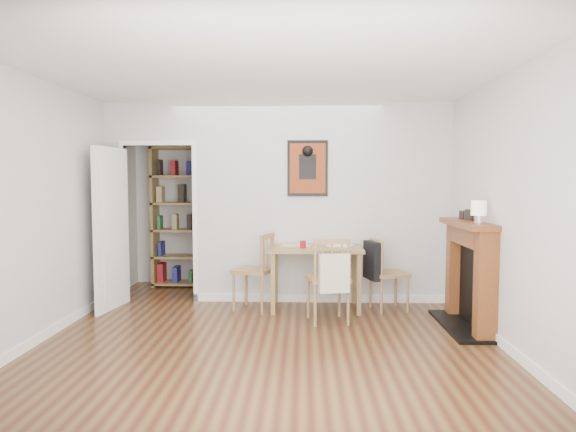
{
  "coord_description": "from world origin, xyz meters",
  "views": [
    {
      "loc": [
        0.35,
        -5.3,
        1.6
      ],
      "look_at": [
        0.17,
        0.6,
        1.19
      ],
      "focal_mm": 32.0,
      "sensor_mm": 36.0,
      "label": 1
    }
  ],
  "objects_px": {
    "chair_left": "(254,271)",
    "ceramic_jar_b": "(462,215)",
    "bookshelf": "(183,217)",
    "mantel_lamp": "(479,209)",
    "ceramic_jar_a": "(469,215)",
    "chair_right": "(388,273)",
    "notebook": "(340,245)",
    "red_glass": "(303,244)",
    "orange_fruit": "(331,242)",
    "fireplace": "(471,271)",
    "dining_table": "(315,254)",
    "chair_front": "(328,279)"
  },
  "relations": [
    {
      "from": "red_glass",
      "to": "orange_fruit",
      "type": "xyz_separation_m",
      "value": [
        0.35,
        0.24,
        -0.01
      ]
    },
    {
      "from": "red_glass",
      "to": "mantel_lamp",
      "type": "distance_m",
      "value": 2.07
    },
    {
      "from": "red_glass",
      "to": "notebook",
      "type": "distance_m",
      "value": 0.52
    },
    {
      "from": "chair_right",
      "to": "chair_front",
      "type": "bearing_deg",
      "value": -143.8
    },
    {
      "from": "fireplace",
      "to": "notebook",
      "type": "xyz_separation_m",
      "value": [
        -1.35,
        0.83,
        0.17
      ]
    },
    {
      "from": "chair_front",
      "to": "notebook",
      "type": "xyz_separation_m",
      "value": [
        0.18,
        0.67,
        0.3
      ]
    },
    {
      "from": "fireplace",
      "to": "orange_fruit",
      "type": "height_order",
      "value": "fireplace"
    },
    {
      "from": "chair_left",
      "to": "ceramic_jar_b",
      "type": "bearing_deg",
      "value": -9.94
    },
    {
      "from": "chair_right",
      "to": "ceramic_jar_b",
      "type": "xyz_separation_m",
      "value": [
        0.76,
        -0.44,
        0.75
      ]
    },
    {
      "from": "red_glass",
      "to": "dining_table",
      "type": "bearing_deg",
      "value": 42.77
    },
    {
      "from": "red_glass",
      "to": "mantel_lamp",
      "type": "xyz_separation_m",
      "value": [
        1.76,
        -0.99,
        0.48
      ]
    },
    {
      "from": "chair_front",
      "to": "ceramic_jar_b",
      "type": "height_order",
      "value": "ceramic_jar_b"
    },
    {
      "from": "chair_left",
      "to": "ceramic_jar_b",
      "type": "distance_m",
      "value": 2.55
    },
    {
      "from": "mantel_lamp",
      "to": "chair_right",
      "type": "bearing_deg",
      "value": 123.37
    },
    {
      "from": "orange_fruit",
      "to": "mantel_lamp",
      "type": "bearing_deg",
      "value": -41.27
    },
    {
      "from": "red_glass",
      "to": "notebook",
      "type": "height_order",
      "value": "red_glass"
    },
    {
      "from": "notebook",
      "to": "dining_table",
      "type": "bearing_deg",
      "value": -165.4
    },
    {
      "from": "bookshelf",
      "to": "ceramic_jar_a",
      "type": "height_order",
      "value": "bookshelf"
    },
    {
      "from": "fireplace",
      "to": "orange_fruit",
      "type": "distance_m",
      "value": 1.7
    },
    {
      "from": "chair_left",
      "to": "notebook",
      "type": "xyz_separation_m",
      "value": [
        1.08,
        0.14,
        0.31
      ]
    },
    {
      "from": "chair_right",
      "to": "ceramic_jar_b",
      "type": "relative_size",
      "value": 9.26
    },
    {
      "from": "bookshelf",
      "to": "red_glass",
      "type": "bearing_deg",
      "value": -39.25
    },
    {
      "from": "chair_left",
      "to": "mantel_lamp",
      "type": "relative_size",
      "value": 4.03
    },
    {
      "from": "fireplace",
      "to": "notebook",
      "type": "bearing_deg",
      "value": 148.36
    },
    {
      "from": "dining_table",
      "to": "notebook",
      "type": "bearing_deg",
      "value": 14.6
    },
    {
      "from": "mantel_lamp",
      "to": "red_glass",
      "type": "bearing_deg",
      "value": 150.63
    },
    {
      "from": "red_glass",
      "to": "mantel_lamp",
      "type": "bearing_deg",
      "value": -29.37
    },
    {
      "from": "chair_left",
      "to": "bookshelf",
      "type": "distance_m",
      "value": 1.93
    },
    {
      "from": "red_glass",
      "to": "ceramic_jar_b",
      "type": "bearing_deg",
      "value": -10.49
    },
    {
      "from": "dining_table",
      "to": "ceramic_jar_a",
      "type": "height_order",
      "value": "ceramic_jar_a"
    },
    {
      "from": "bookshelf",
      "to": "dining_table",
      "type": "bearing_deg",
      "value": -34.23
    },
    {
      "from": "orange_fruit",
      "to": "bookshelf",
      "type": "bearing_deg",
      "value": 150.25
    },
    {
      "from": "dining_table",
      "to": "chair_left",
      "type": "xyz_separation_m",
      "value": [
        -0.76,
        -0.05,
        -0.21
      ]
    },
    {
      "from": "notebook",
      "to": "chair_left",
      "type": "bearing_deg",
      "value": -172.81
    },
    {
      "from": "ceramic_jar_b",
      "to": "bookshelf",
      "type": "bearing_deg",
      "value": 153.33
    },
    {
      "from": "dining_table",
      "to": "mantel_lamp",
      "type": "bearing_deg",
      "value": -35.22
    },
    {
      "from": "chair_right",
      "to": "mantel_lamp",
      "type": "height_order",
      "value": "mantel_lamp"
    },
    {
      "from": "chair_right",
      "to": "mantel_lamp",
      "type": "xyz_separation_m",
      "value": [
        0.72,
        -1.09,
        0.85
      ]
    },
    {
      "from": "bookshelf",
      "to": "ceramic_jar_b",
      "type": "bearing_deg",
      "value": -26.67
    },
    {
      "from": "red_glass",
      "to": "chair_right",
      "type": "bearing_deg",
      "value": 5.64
    },
    {
      "from": "bookshelf",
      "to": "mantel_lamp",
      "type": "height_order",
      "value": "bookshelf"
    },
    {
      "from": "chair_right",
      "to": "chair_left",
      "type": "bearing_deg",
      "value": -179.52
    },
    {
      "from": "bookshelf",
      "to": "ceramic_jar_b",
      "type": "relative_size",
      "value": 22.22
    },
    {
      "from": "dining_table",
      "to": "chair_right",
      "type": "bearing_deg",
      "value": -2.6
    },
    {
      "from": "mantel_lamp",
      "to": "chair_left",
      "type": "bearing_deg",
      "value": 155.5
    },
    {
      "from": "chair_right",
      "to": "notebook",
      "type": "relative_size",
      "value": 2.94
    },
    {
      "from": "red_glass",
      "to": "orange_fruit",
      "type": "distance_m",
      "value": 0.43
    },
    {
      "from": "dining_table",
      "to": "chair_front",
      "type": "height_order",
      "value": "chair_front"
    },
    {
      "from": "chair_right",
      "to": "fireplace",
      "type": "bearing_deg",
      "value": -42.33
    },
    {
      "from": "notebook",
      "to": "ceramic_jar_b",
      "type": "bearing_deg",
      "value": -22.74
    }
  ]
}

